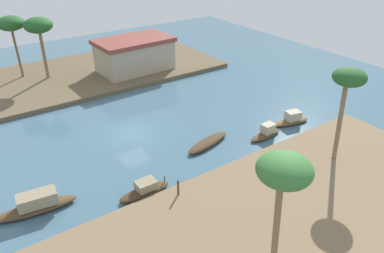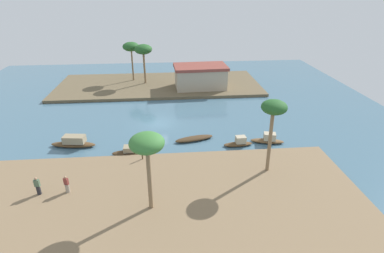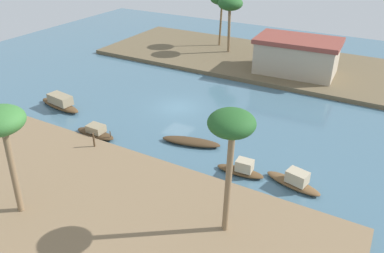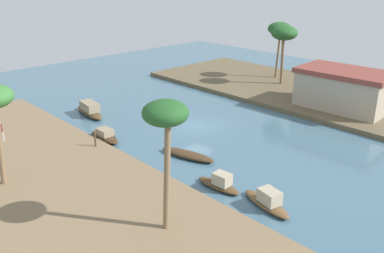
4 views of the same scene
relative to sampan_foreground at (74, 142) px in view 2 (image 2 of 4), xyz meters
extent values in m
plane|color=#476B7F|center=(9.53, 5.56, -0.55)|extent=(68.70, 68.70, 0.00)
cube|color=#846B4C|center=(9.53, -10.69, -0.31)|extent=(36.20, 14.83, 0.47)
cube|color=brown|center=(9.53, 21.81, -0.31)|extent=(36.20, 14.83, 0.47)
ellipsoid|color=brown|center=(-0.09, 0.01, -0.28)|extent=(5.26, 1.89, 0.52)
cube|color=gray|center=(0.13, -0.02, 0.40)|extent=(2.54, 1.46, 0.85)
ellipsoid|color=brown|center=(18.84, -1.45, -0.36)|extent=(3.43, 1.21, 0.38)
cube|color=tan|center=(19.13, -1.44, 0.23)|extent=(1.18, 0.91, 0.79)
ellipsoid|color=#47331E|center=(13.92, 0.31, -0.31)|extent=(4.86, 2.28, 0.46)
ellipsoid|color=#47331E|center=(6.48, -2.42, -0.32)|extent=(3.70, 1.20, 0.45)
cube|color=gray|center=(6.63, -2.42, 0.20)|extent=(1.37, 1.02, 0.59)
cylinder|color=#47331E|center=(8.11, -2.41, 0.11)|extent=(0.07, 0.07, 0.49)
ellipsoid|color=brown|center=(22.44, -1.02, -0.34)|extent=(4.01, 1.89, 0.41)
cube|color=tan|center=(22.66, -1.07, 0.28)|extent=(1.51, 1.21, 0.82)
cylinder|color=#232328|center=(-0.49, -9.25, 0.34)|extent=(0.39, 0.39, 0.83)
cube|color=#4C664C|center=(-0.49, -9.25, 1.08)|extent=(0.47, 0.29, 0.66)
sphere|color=#9E7556|center=(-0.49, -9.25, 1.52)|extent=(0.22, 0.22, 0.22)
cylinder|color=gray|center=(1.90, -9.15, 0.32)|extent=(0.47, 0.47, 0.79)
cube|color=brown|center=(1.90, -9.15, 1.03)|extent=(0.44, 0.35, 0.63)
sphere|color=#9E7556|center=(1.90, -9.15, 1.45)|extent=(0.21, 0.21, 0.21)
cylinder|color=#4C3823|center=(8.09, -4.21, 0.49)|extent=(0.14, 0.14, 1.13)
cylinder|color=#7F6647|center=(9.24, -11.65, 2.60)|extent=(0.34, 0.63, 5.37)
ellipsoid|color=#387533|center=(9.24, -11.65, 5.82)|extent=(2.68, 2.68, 1.47)
cylinder|color=#7F6647|center=(20.38, -7.15, 2.97)|extent=(0.33, 0.64, 6.10)
ellipsoid|color=#235623|center=(20.38, -7.15, 6.48)|extent=(2.35, 2.35, 1.29)
cylinder|color=brown|center=(4.68, 24.72, 2.71)|extent=(0.27, 0.66, 5.59)
ellipsoid|color=#235623|center=(4.68, 24.72, 6.10)|extent=(2.99, 2.99, 1.65)
cylinder|color=#7F6647|center=(7.02, 22.33, 2.68)|extent=(0.35, 0.59, 5.52)
ellipsoid|color=#235623|center=(7.02, 22.33, 6.06)|extent=(3.11, 3.11, 1.71)
cube|color=tan|center=(16.75, 19.10, 1.62)|extent=(8.71, 5.55, 3.38)
cube|color=brown|center=(16.75, 19.10, 3.55)|extent=(9.23, 5.88, 0.49)
camera|label=1|loc=(-2.13, -20.67, 15.72)|focal=34.49mm
camera|label=2|loc=(10.87, -31.42, 16.49)|focal=28.19mm
camera|label=3|loc=(26.49, -21.83, 14.87)|focal=35.29mm
camera|label=4|loc=(35.16, -19.40, 13.09)|focal=38.66mm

